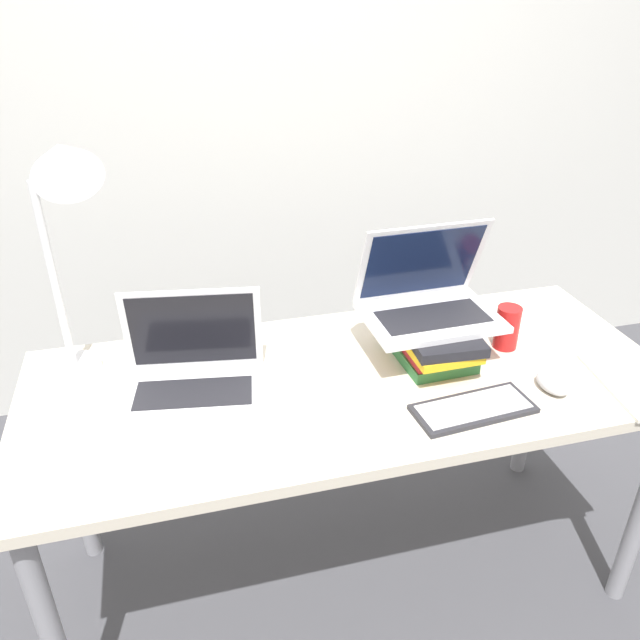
% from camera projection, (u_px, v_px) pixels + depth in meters
% --- Properties ---
extents(wall_back, '(8.00, 0.05, 2.70)m').
position_uv_depth(wall_back, '(262.00, 65.00, 2.27)').
color(wall_back, silver).
rests_on(wall_back, ground_plane).
extents(desk, '(1.65, 0.68, 0.73)m').
position_uv_depth(desk, '(350.00, 402.00, 1.64)').
color(desk, beige).
rests_on(desk, ground_plane).
extents(laptop_left, '(0.37, 0.28, 0.24)m').
position_uv_depth(laptop_left, '(194.00, 371.00, 1.54)').
color(laptop_left, silver).
rests_on(laptop_left, desk).
extents(book_stack, '(0.19, 0.29, 0.11)m').
position_uv_depth(book_stack, '(433.00, 340.00, 1.65)').
color(book_stack, '#33753D').
rests_on(book_stack, desk).
extents(laptop_on_books, '(0.35, 0.26, 0.25)m').
position_uv_depth(laptop_on_books, '(427.00, 298.00, 1.64)').
color(laptop_on_books, silver).
rests_on(laptop_on_books, book_stack).
extents(wireless_keyboard, '(0.30, 0.14, 0.01)m').
position_uv_depth(wireless_keyboard, '(473.00, 409.00, 1.48)').
color(wireless_keyboard, '#28282D').
rests_on(wireless_keyboard, desk).
extents(mouse, '(0.07, 0.10, 0.04)m').
position_uv_depth(mouse, '(553.00, 383.00, 1.55)').
color(mouse, '#B2B2B7').
rests_on(mouse, desk).
extents(soda_can, '(0.07, 0.07, 0.12)m').
position_uv_depth(soda_can, '(507.00, 327.00, 1.71)').
color(soda_can, red).
rests_on(soda_can, desk).
extents(desk_lamp, '(0.23, 0.20, 0.64)m').
position_uv_depth(desk_lamp, '(64.00, 192.00, 1.39)').
color(desk_lamp, white).
rests_on(desk_lamp, desk).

